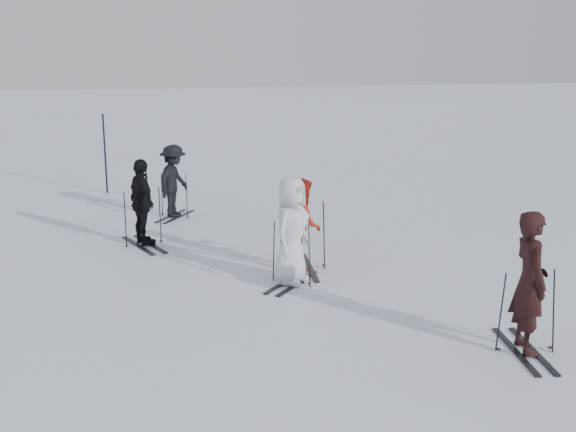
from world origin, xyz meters
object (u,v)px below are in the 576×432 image
(skier_near_dark, at_px, (530,284))
(piste_marker, at_px, (105,154))
(skier_red, at_px, (303,225))
(skier_grey, at_px, (291,232))
(skier_uphill_far, at_px, (174,182))
(skier_uphill_left, at_px, (142,204))

(skier_near_dark, distance_m, piste_marker, 14.13)
(skier_near_dark, bearing_deg, skier_red, 34.27)
(skier_grey, bearing_deg, piste_marker, 59.85)
(skier_near_dark, distance_m, skier_red, 4.94)
(skier_grey, xyz_separation_m, skier_uphill_far, (-1.54, 5.73, -0.07))
(skier_uphill_far, relative_size, piste_marker, 0.78)
(skier_near_dark, bearing_deg, skier_grey, 43.56)
(skier_red, distance_m, skier_grey, 0.91)
(skier_near_dark, bearing_deg, skier_uphill_far, 33.15)
(skier_near_dark, distance_m, skier_uphill_left, 8.49)
(skier_grey, relative_size, skier_uphill_far, 1.08)
(skier_red, relative_size, piste_marker, 0.76)
(skier_near_dark, height_order, skier_uphill_far, skier_near_dark)
(skier_grey, bearing_deg, skier_red, 12.71)
(skier_uphill_far, bearing_deg, skier_near_dark, -122.83)
(skier_grey, bearing_deg, skier_near_dark, -105.75)
(skier_uphill_left, bearing_deg, skier_near_dark, -163.43)
(skier_near_dark, height_order, skier_uphill_left, skier_near_dark)
(skier_uphill_left, height_order, skier_uphill_far, skier_uphill_left)
(skier_grey, bearing_deg, skier_uphill_left, 78.18)
(skier_uphill_left, height_order, piste_marker, piste_marker)
(skier_grey, distance_m, piste_marker, 9.78)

